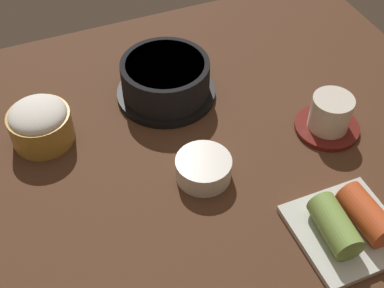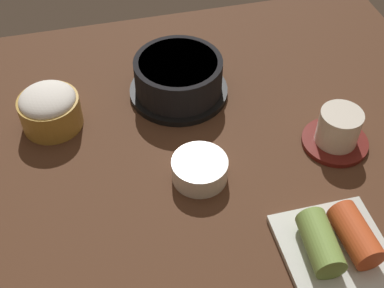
{
  "view_description": "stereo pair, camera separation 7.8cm",
  "coord_description": "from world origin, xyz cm",
  "px_view_note": "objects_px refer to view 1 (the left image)",
  "views": [
    {
      "loc": [
        -18.44,
        -51.69,
        62.16
      ],
      "look_at": [
        2.0,
        -2.0,
        5.0
      ],
      "focal_mm": 48.45,
      "sensor_mm": 36.0,
      "label": 1
    },
    {
      "loc": [
        -10.99,
        -54.14,
        62.16
      ],
      "look_at": [
        2.0,
        -2.0,
        5.0
      ],
      "focal_mm": 48.45,
      "sensor_mm": 36.0,
      "label": 2
    }
  ],
  "objects_px": {
    "stone_pot": "(166,79)",
    "rice_bowl": "(40,123)",
    "banchan_cup_center": "(204,168)",
    "kimchi_plate": "(349,224)",
    "tea_cup_with_saucer": "(330,116)"
  },
  "relations": [
    {
      "from": "stone_pot",
      "to": "rice_bowl",
      "type": "xyz_separation_m",
      "value": [
        -0.22,
        -0.03,
        0.0
      ]
    },
    {
      "from": "rice_bowl",
      "to": "banchan_cup_center",
      "type": "distance_m",
      "value": 0.27
    },
    {
      "from": "stone_pot",
      "to": "banchan_cup_center",
      "type": "distance_m",
      "value": 0.2
    },
    {
      "from": "banchan_cup_center",
      "to": "rice_bowl",
      "type": "bearing_deg",
      "value": 140.63
    },
    {
      "from": "stone_pot",
      "to": "rice_bowl",
      "type": "bearing_deg",
      "value": -173.43
    },
    {
      "from": "rice_bowl",
      "to": "kimchi_plate",
      "type": "xyz_separation_m",
      "value": [
        0.35,
        -0.34,
        -0.02
      ]
    },
    {
      "from": "rice_bowl",
      "to": "kimchi_plate",
      "type": "bearing_deg",
      "value": -44.12
    },
    {
      "from": "kimchi_plate",
      "to": "stone_pot",
      "type": "bearing_deg",
      "value": 109.55
    },
    {
      "from": "tea_cup_with_saucer",
      "to": "kimchi_plate",
      "type": "height_order",
      "value": "tea_cup_with_saucer"
    },
    {
      "from": "rice_bowl",
      "to": "banchan_cup_center",
      "type": "height_order",
      "value": "rice_bowl"
    },
    {
      "from": "banchan_cup_center",
      "to": "kimchi_plate",
      "type": "distance_m",
      "value": 0.22
    },
    {
      "from": "stone_pot",
      "to": "tea_cup_with_saucer",
      "type": "relative_size",
      "value": 1.63
    },
    {
      "from": "tea_cup_with_saucer",
      "to": "kimchi_plate",
      "type": "relative_size",
      "value": 0.75
    },
    {
      "from": "stone_pot",
      "to": "rice_bowl",
      "type": "distance_m",
      "value": 0.22
    },
    {
      "from": "stone_pot",
      "to": "banchan_cup_center",
      "type": "bearing_deg",
      "value": -93.73
    }
  ]
}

